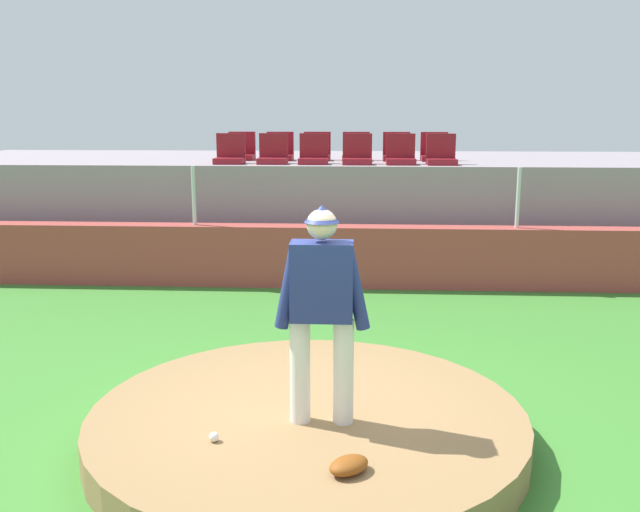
# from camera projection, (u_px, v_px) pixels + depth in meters

# --- Properties ---
(ground_plane) EXTENTS (60.00, 60.00, 0.00)m
(ground_plane) POSITION_uv_depth(u_px,v_px,m) (307.00, 441.00, 5.71)
(ground_plane) COLOR #3A7C2D
(pitchers_mound) EXTENTS (3.54, 3.54, 0.28)m
(pitchers_mound) POSITION_uv_depth(u_px,v_px,m) (307.00, 425.00, 5.68)
(pitchers_mound) COLOR olive
(pitchers_mound) RESTS_ON ground_plane
(pitcher) EXTENTS (0.73, 0.26, 1.70)m
(pitcher) POSITION_uv_depth(u_px,v_px,m) (322.00, 299.00, 5.25)
(pitcher) COLOR silver
(pitcher) RESTS_ON pitchers_mound
(baseball) EXTENTS (0.07, 0.07, 0.07)m
(baseball) POSITION_uv_depth(u_px,v_px,m) (214.00, 437.00, 5.10)
(baseball) COLOR white
(baseball) RESTS_ON pitchers_mound
(fielding_glove) EXTENTS (0.36, 0.35, 0.11)m
(fielding_glove) POSITION_uv_depth(u_px,v_px,m) (349.00, 465.00, 4.66)
(fielding_glove) COLOR brown
(fielding_glove) RESTS_ON pitchers_mound
(brick_barrier) EXTENTS (16.35, 0.40, 0.94)m
(brick_barrier) POSITION_uv_depth(u_px,v_px,m) (332.00, 256.00, 10.71)
(brick_barrier) COLOR #A1403B
(brick_barrier) RESTS_ON ground_plane
(fence_post_left) EXTENTS (0.06, 0.06, 0.91)m
(fence_post_left) POSITION_uv_depth(u_px,v_px,m) (194.00, 196.00, 10.64)
(fence_post_left) COLOR silver
(fence_post_left) RESTS_ON brick_barrier
(fence_post_right) EXTENTS (0.06, 0.06, 0.91)m
(fence_post_right) POSITION_uv_depth(u_px,v_px,m) (518.00, 198.00, 10.37)
(fence_post_right) COLOR silver
(fence_post_right) RESTS_ON brick_barrier
(bleacher_platform) EXTENTS (15.22, 4.44, 1.80)m
(bleacher_platform) POSITION_uv_depth(u_px,v_px,m) (338.00, 204.00, 13.40)
(bleacher_platform) COLOR gray
(bleacher_platform) RESTS_ON ground_plane
(stadium_chair_0) EXTENTS (0.48, 0.44, 0.50)m
(stadium_chair_0) POSITION_uv_depth(u_px,v_px,m) (230.00, 154.00, 11.63)
(stadium_chair_0) COLOR maroon
(stadium_chair_0) RESTS_ON bleacher_platform
(stadium_chair_1) EXTENTS (0.48, 0.44, 0.50)m
(stadium_chair_1) POSITION_uv_depth(u_px,v_px,m) (273.00, 154.00, 11.61)
(stadium_chair_1) COLOR maroon
(stadium_chair_1) RESTS_ON bleacher_platform
(stadium_chair_2) EXTENTS (0.48, 0.44, 0.50)m
(stadium_chair_2) POSITION_uv_depth(u_px,v_px,m) (314.00, 154.00, 11.57)
(stadium_chair_2) COLOR maroon
(stadium_chair_2) RESTS_ON bleacher_platform
(stadium_chair_3) EXTENTS (0.48, 0.44, 0.50)m
(stadium_chair_3) POSITION_uv_depth(u_px,v_px,m) (357.00, 155.00, 11.50)
(stadium_chair_3) COLOR maroon
(stadium_chair_3) RESTS_ON bleacher_platform
(stadium_chair_4) EXTENTS (0.48, 0.44, 0.50)m
(stadium_chair_4) POSITION_uv_depth(u_px,v_px,m) (401.00, 155.00, 11.47)
(stadium_chair_4) COLOR maroon
(stadium_chair_4) RESTS_ON bleacher_platform
(stadium_chair_5) EXTENTS (0.48, 0.44, 0.50)m
(stadium_chair_5) POSITION_uv_depth(u_px,v_px,m) (441.00, 155.00, 11.42)
(stadium_chair_5) COLOR maroon
(stadium_chair_5) RESTS_ON bleacher_platform
(stadium_chair_6) EXTENTS (0.48, 0.44, 0.50)m
(stadium_chair_6) POSITION_uv_depth(u_px,v_px,m) (241.00, 151.00, 12.52)
(stadium_chair_6) COLOR maroon
(stadium_chair_6) RESTS_ON bleacher_platform
(stadium_chair_7) EXTENTS (0.48, 0.44, 0.50)m
(stadium_chair_7) POSITION_uv_depth(u_px,v_px,m) (280.00, 151.00, 12.45)
(stadium_chair_7) COLOR maroon
(stadium_chair_7) RESTS_ON bleacher_platform
(stadium_chair_8) EXTENTS (0.48, 0.44, 0.50)m
(stadium_chair_8) POSITION_uv_depth(u_px,v_px,m) (317.00, 151.00, 12.43)
(stadium_chair_8) COLOR maroon
(stadium_chair_8) RESTS_ON bleacher_platform
(stadium_chair_9) EXTENTS (0.48, 0.44, 0.50)m
(stadium_chair_9) POSITION_uv_depth(u_px,v_px,m) (356.00, 152.00, 12.38)
(stadium_chair_9) COLOR maroon
(stadium_chair_9) RESTS_ON bleacher_platform
(stadium_chair_10) EXTENTS (0.48, 0.44, 0.50)m
(stadium_chair_10) POSITION_uv_depth(u_px,v_px,m) (397.00, 152.00, 12.34)
(stadium_chair_10) COLOR maroon
(stadium_chair_10) RESTS_ON bleacher_platform
(stadium_chair_11) EXTENTS (0.48, 0.44, 0.50)m
(stadium_chair_11) POSITION_uv_depth(u_px,v_px,m) (434.00, 152.00, 12.29)
(stadium_chair_11) COLOR maroon
(stadium_chair_11) RESTS_ON bleacher_platform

